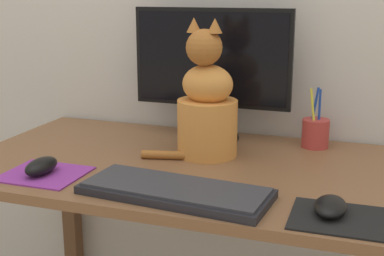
{
  "coord_description": "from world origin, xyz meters",
  "views": [
    {
      "loc": [
        0.42,
        -1.27,
        1.18
      ],
      "look_at": [
        0.01,
        -0.08,
        0.85
      ],
      "focal_mm": 50.0,
      "sensor_mm": 36.0,
      "label": 1
    }
  ],
  "objects_px": {
    "monitor": "(212,67)",
    "computer_mouse_left": "(41,166)",
    "keyboard": "(175,191)",
    "pen_cup": "(315,132)",
    "cat": "(205,106)",
    "computer_mouse_right": "(330,206)"
  },
  "relations": [
    {
      "from": "monitor",
      "to": "computer_mouse_left",
      "type": "height_order",
      "value": "monitor"
    },
    {
      "from": "keyboard",
      "to": "pen_cup",
      "type": "distance_m",
      "value": 0.55
    },
    {
      "from": "computer_mouse_left",
      "to": "cat",
      "type": "xyz_separation_m",
      "value": [
        0.33,
        0.29,
        0.11
      ]
    },
    {
      "from": "computer_mouse_right",
      "to": "cat",
      "type": "distance_m",
      "value": 0.49
    },
    {
      "from": "pen_cup",
      "to": "computer_mouse_right",
      "type": "bearing_deg",
      "value": -79.87
    },
    {
      "from": "computer_mouse_left",
      "to": "computer_mouse_right",
      "type": "distance_m",
      "value": 0.69
    },
    {
      "from": "monitor",
      "to": "cat",
      "type": "distance_m",
      "value": 0.19
    },
    {
      "from": "monitor",
      "to": "pen_cup",
      "type": "bearing_deg",
      "value": 2.6
    },
    {
      "from": "computer_mouse_left",
      "to": "cat",
      "type": "height_order",
      "value": "cat"
    },
    {
      "from": "computer_mouse_left",
      "to": "computer_mouse_right",
      "type": "height_order",
      "value": "computer_mouse_left"
    },
    {
      "from": "keyboard",
      "to": "computer_mouse_left",
      "type": "xyz_separation_m",
      "value": [
        -0.36,
        0.02,
        0.01
      ]
    },
    {
      "from": "monitor",
      "to": "computer_mouse_right",
      "type": "xyz_separation_m",
      "value": [
        0.4,
        -0.47,
        -0.2
      ]
    },
    {
      "from": "computer_mouse_left",
      "to": "pen_cup",
      "type": "xyz_separation_m",
      "value": [
        0.61,
        0.47,
        0.02
      ]
    },
    {
      "from": "keyboard",
      "to": "computer_mouse_right",
      "type": "bearing_deg",
      "value": 5.49
    },
    {
      "from": "computer_mouse_left",
      "to": "computer_mouse_right",
      "type": "bearing_deg",
      "value": -1.05
    },
    {
      "from": "monitor",
      "to": "computer_mouse_right",
      "type": "relative_size",
      "value": 4.4
    },
    {
      "from": "keyboard",
      "to": "monitor",
      "type": "bearing_deg",
      "value": 102.41
    },
    {
      "from": "computer_mouse_left",
      "to": "pen_cup",
      "type": "bearing_deg",
      "value": 37.68
    },
    {
      "from": "pen_cup",
      "to": "keyboard",
      "type": "bearing_deg",
      "value": -117.15
    },
    {
      "from": "cat",
      "to": "pen_cup",
      "type": "relative_size",
      "value": 2.16
    },
    {
      "from": "computer_mouse_right",
      "to": "cat",
      "type": "height_order",
      "value": "cat"
    },
    {
      "from": "computer_mouse_right",
      "to": "computer_mouse_left",
      "type": "bearing_deg",
      "value": 178.95
    }
  ]
}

